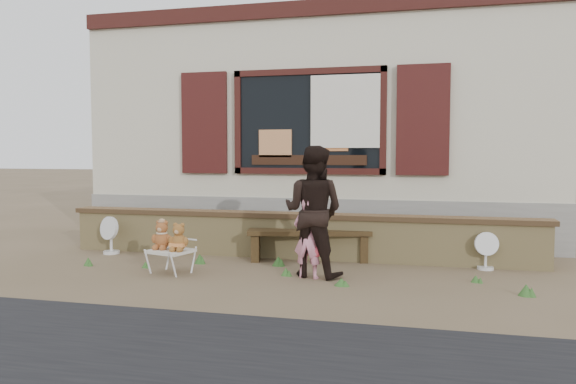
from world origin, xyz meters
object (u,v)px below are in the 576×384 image
(bench, at_px, (309,238))
(teddy_bear_right, at_px, (179,236))
(teddy_bear_left, at_px, (162,234))
(adult, at_px, (313,211))
(folding_chair, at_px, (171,252))
(child, at_px, (308,237))

(bench, xyz_separation_m, teddy_bear_right, (-1.42, -1.27, 0.16))
(teddy_bear_left, relative_size, adult, 0.23)
(bench, bearing_deg, folding_chair, -154.20)
(bench, height_order, adult, adult)
(bench, distance_m, child, 1.11)
(teddy_bear_right, bearing_deg, teddy_bear_left, -180.00)
(teddy_bear_right, bearing_deg, child, 22.25)
(child, relative_size, adult, 0.62)
(teddy_bear_left, bearing_deg, bench, 50.57)
(bench, xyz_separation_m, adult, (0.25, -0.94, 0.49))
(teddy_bear_right, bearing_deg, adult, 26.53)
(bench, distance_m, folding_chair, 1.99)
(folding_chair, bearing_deg, adult, 24.57)
(teddy_bear_left, distance_m, adult, 1.98)
(bench, xyz_separation_m, folding_chair, (-1.56, -1.23, -0.05))
(folding_chair, height_order, teddy_bear_right, teddy_bear_right)
(bench, distance_m, teddy_bear_right, 1.91)
(teddy_bear_right, relative_size, adult, 0.22)
(bench, relative_size, teddy_bear_right, 4.93)
(folding_chair, distance_m, teddy_bear_right, 0.25)
(teddy_bear_right, height_order, adult, adult)
(child, xyz_separation_m, adult, (0.04, 0.13, 0.31))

